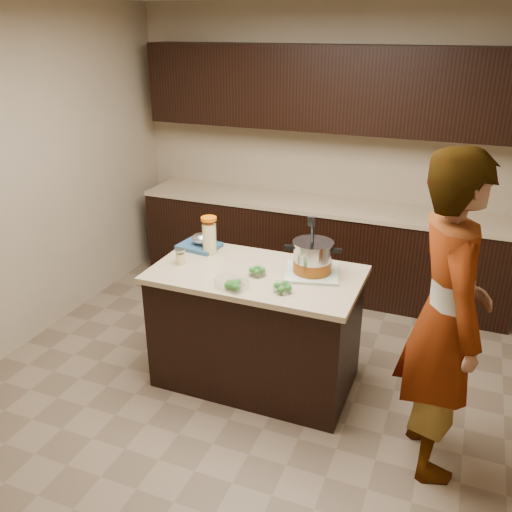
% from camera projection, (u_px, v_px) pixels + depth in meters
% --- Properties ---
extents(ground_plane, '(4.00, 4.00, 0.00)m').
position_uv_depth(ground_plane, '(256.00, 379.00, 4.13)').
color(ground_plane, brown).
rests_on(ground_plane, ground).
extents(room_shell, '(4.04, 4.04, 2.72)m').
position_uv_depth(room_shell, '(256.00, 156.00, 3.45)').
color(room_shell, tan).
rests_on(room_shell, ground).
extents(back_cabinets, '(3.60, 0.63, 2.33)m').
position_uv_depth(back_cabinets, '(323.00, 198.00, 5.24)').
color(back_cabinets, black).
rests_on(back_cabinets, ground).
extents(island, '(1.46, 0.81, 0.90)m').
position_uv_depth(island, '(256.00, 327.00, 3.95)').
color(island, black).
rests_on(island, ground).
extents(dish_towel, '(0.44, 0.44, 0.02)m').
position_uv_depth(dish_towel, '(312.00, 273.00, 3.74)').
color(dish_towel, '#648E5F').
rests_on(dish_towel, island).
extents(stock_pot, '(0.39, 0.33, 0.40)m').
position_uv_depth(stock_pot, '(312.00, 259.00, 3.70)').
color(stock_pot, '#B7B7BC').
rests_on(stock_pot, dish_towel).
extents(lemonade_pitcher, '(0.14, 0.14, 0.28)m').
position_uv_depth(lemonade_pitcher, '(209.00, 237.00, 4.03)').
color(lemonade_pitcher, '#DCD186').
rests_on(lemonade_pitcher, island).
extents(mason_jar, '(0.08, 0.08, 0.12)m').
position_uv_depth(mason_jar, '(181.00, 257.00, 3.88)').
color(mason_jar, '#DCD186').
rests_on(mason_jar, island).
extents(broccoli_tub_left, '(0.12, 0.12, 0.06)m').
position_uv_depth(broccoli_tub_left, '(257.00, 272.00, 3.71)').
color(broccoli_tub_left, silver).
rests_on(broccoli_tub_left, island).
extents(broccoli_tub_right, '(0.15, 0.15, 0.06)m').
position_uv_depth(broccoli_tub_right, '(283.00, 288.00, 3.48)').
color(broccoli_tub_right, silver).
rests_on(broccoli_tub_right, island).
extents(broccoli_tub_rect, '(0.22, 0.18, 0.07)m').
position_uv_depth(broccoli_tub_rect, '(232.00, 284.00, 3.53)').
color(broccoli_tub_rect, silver).
rests_on(broccoli_tub_rect, island).
extents(blue_tray, '(0.32, 0.27, 0.11)m').
position_uv_depth(blue_tray, '(200.00, 243.00, 4.16)').
color(blue_tray, navy).
rests_on(blue_tray, island).
extents(person, '(0.68, 0.82, 1.95)m').
position_uv_depth(person, '(446.00, 319.00, 3.02)').
color(person, gray).
rests_on(person, ground).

